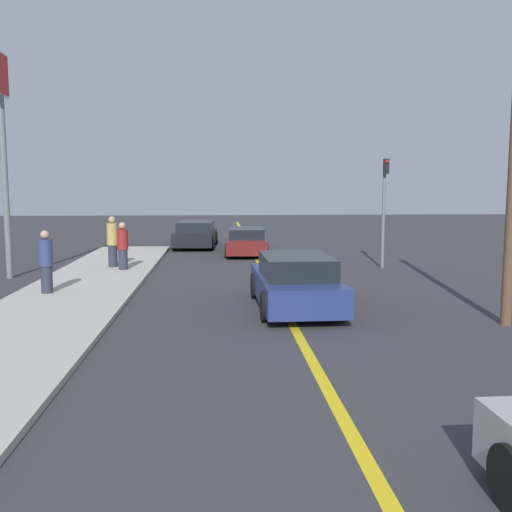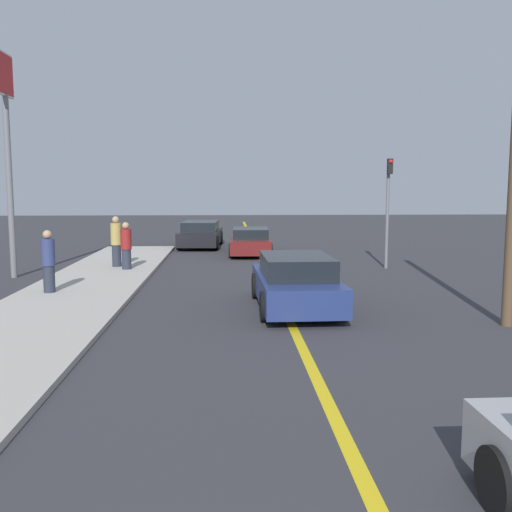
{
  "view_description": "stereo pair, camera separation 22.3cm",
  "coord_description": "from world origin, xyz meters",
  "px_view_note": "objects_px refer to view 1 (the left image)",
  "views": [
    {
      "loc": [
        -1.62,
        -1.25,
        3.02
      ],
      "look_at": [
        -0.72,
        12.29,
        1.37
      ],
      "focal_mm": 40.0,
      "sensor_mm": 36.0,
      "label": 1
    },
    {
      "loc": [
        -1.39,
        -1.26,
        3.02
      ],
      "look_at": [
        -0.72,
        12.29,
        1.37
      ],
      "focal_mm": 40.0,
      "sensor_mm": 36.0,
      "label": 2
    }
  ],
  "objects_px": {
    "car_ahead_center": "(295,282)",
    "pedestrian_by_sign": "(112,242)",
    "car_far_distant": "(246,242)",
    "car_parked_left_lot": "(196,234)",
    "pedestrian_far_standing": "(123,246)",
    "traffic_light": "(384,202)",
    "roadside_sign": "(2,120)",
    "pedestrian_mid_group": "(46,262)"
  },
  "relations": [
    {
      "from": "car_far_distant",
      "to": "traffic_light",
      "type": "bearing_deg",
      "value": -41.61
    },
    {
      "from": "car_ahead_center",
      "to": "traffic_light",
      "type": "relative_size",
      "value": 1.11
    },
    {
      "from": "pedestrian_by_sign",
      "to": "roadside_sign",
      "type": "bearing_deg",
      "value": -151.72
    },
    {
      "from": "pedestrian_far_standing",
      "to": "pedestrian_by_sign",
      "type": "distance_m",
      "value": 0.85
    },
    {
      "from": "pedestrian_by_sign",
      "to": "traffic_light",
      "type": "xyz_separation_m",
      "value": [
        9.94,
        -0.2,
        1.44
      ]
    },
    {
      "from": "car_far_distant",
      "to": "pedestrian_far_standing",
      "type": "distance_m",
      "value": 6.88
    },
    {
      "from": "car_far_distant",
      "to": "car_parked_left_lot",
      "type": "bearing_deg",
      "value": 127.21
    },
    {
      "from": "car_far_distant",
      "to": "pedestrian_by_sign",
      "type": "height_order",
      "value": "pedestrian_by_sign"
    },
    {
      "from": "pedestrian_mid_group",
      "to": "pedestrian_far_standing",
      "type": "distance_m",
      "value": 4.61
    },
    {
      "from": "pedestrian_far_standing",
      "to": "traffic_light",
      "type": "xyz_separation_m",
      "value": [
        9.46,
        0.5,
        1.53
      ]
    },
    {
      "from": "pedestrian_mid_group",
      "to": "pedestrian_by_sign",
      "type": "distance_m",
      "value": 5.18
    },
    {
      "from": "car_ahead_center",
      "to": "pedestrian_far_standing",
      "type": "bearing_deg",
      "value": 128.33
    },
    {
      "from": "traffic_light",
      "to": "pedestrian_mid_group",
      "type": "bearing_deg",
      "value": -155.62
    },
    {
      "from": "car_far_distant",
      "to": "car_parked_left_lot",
      "type": "xyz_separation_m",
      "value": [
        -2.37,
        3.35,
        0.06
      ]
    },
    {
      "from": "car_ahead_center",
      "to": "pedestrian_by_sign",
      "type": "bearing_deg",
      "value": 127.84
    },
    {
      "from": "car_ahead_center",
      "to": "car_parked_left_lot",
      "type": "height_order",
      "value": "car_ahead_center"
    },
    {
      "from": "car_parked_left_lot",
      "to": "pedestrian_far_standing",
      "type": "height_order",
      "value": "pedestrian_far_standing"
    },
    {
      "from": "car_parked_left_lot",
      "to": "pedestrian_mid_group",
      "type": "distance_m",
      "value": 13.36
    },
    {
      "from": "pedestrian_far_standing",
      "to": "roadside_sign",
      "type": "relative_size",
      "value": 0.23
    },
    {
      "from": "pedestrian_by_sign",
      "to": "car_ahead_center",
      "type": "bearing_deg",
      "value": -50.86
    },
    {
      "from": "car_far_distant",
      "to": "roadside_sign",
      "type": "relative_size",
      "value": 0.57
    },
    {
      "from": "pedestrian_mid_group",
      "to": "car_far_distant",
      "type": "bearing_deg",
      "value": 57.98
    },
    {
      "from": "car_far_distant",
      "to": "car_ahead_center",
      "type": "bearing_deg",
      "value": -84.85
    },
    {
      "from": "car_far_distant",
      "to": "car_parked_left_lot",
      "type": "height_order",
      "value": "car_parked_left_lot"
    },
    {
      "from": "traffic_light",
      "to": "car_far_distant",
      "type": "bearing_deg",
      "value": 136.51
    },
    {
      "from": "car_far_distant",
      "to": "pedestrian_by_sign",
      "type": "distance_m",
      "value": 6.74
    },
    {
      "from": "pedestrian_by_sign",
      "to": "pedestrian_far_standing",
      "type": "bearing_deg",
      "value": -55.58
    },
    {
      "from": "pedestrian_by_sign",
      "to": "roadside_sign",
      "type": "distance_m",
      "value": 5.4
    },
    {
      "from": "roadside_sign",
      "to": "pedestrian_mid_group",
      "type": "bearing_deg",
      "value": -57.18
    },
    {
      "from": "pedestrian_by_sign",
      "to": "car_far_distant",
      "type": "bearing_deg",
      "value": 40.99
    },
    {
      "from": "car_ahead_center",
      "to": "traffic_light",
      "type": "distance_m",
      "value": 8.23
    },
    {
      "from": "car_parked_left_lot",
      "to": "pedestrian_by_sign",
      "type": "xyz_separation_m",
      "value": [
        -2.7,
        -7.76,
        0.4
      ]
    },
    {
      "from": "roadside_sign",
      "to": "car_ahead_center",
      "type": "bearing_deg",
      "value": -31.37
    },
    {
      "from": "pedestrian_mid_group",
      "to": "pedestrian_by_sign",
      "type": "relative_size",
      "value": 0.94
    },
    {
      "from": "pedestrian_far_standing",
      "to": "pedestrian_by_sign",
      "type": "bearing_deg",
      "value": 124.42
    },
    {
      "from": "car_ahead_center",
      "to": "pedestrian_by_sign",
      "type": "distance_m",
      "value": 9.09
    },
    {
      "from": "car_parked_left_lot",
      "to": "pedestrian_mid_group",
      "type": "bearing_deg",
      "value": -102.36
    },
    {
      "from": "car_far_distant",
      "to": "pedestrian_far_standing",
      "type": "xyz_separation_m",
      "value": [
        -4.6,
        -5.11,
        0.36
      ]
    },
    {
      "from": "pedestrian_far_standing",
      "to": "traffic_light",
      "type": "height_order",
      "value": "traffic_light"
    },
    {
      "from": "car_ahead_center",
      "to": "car_far_distant",
      "type": "height_order",
      "value": "car_ahead_center"
    },
    {
      "from": "car_ahead_center",
      "to": "pedestrian_mid_group",
      "type": "bearing_deg",
      "value": 162.33
    },
    {
      "from": "traffic_light",
      "to": "pedestrian_by_sign",
      "type": "bearing_deg",
      "value": 178.85
    }
  ]
}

